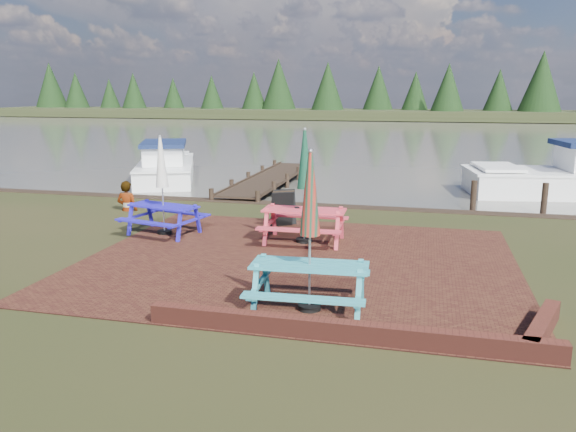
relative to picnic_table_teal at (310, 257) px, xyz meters
The scene contains 12 objects.
ground 1.99m from the picnic_table_teal, 116.15° to the left, with size 120.00×120.00×0.00m, color black.
paving 2.85m from the picnic_table_teal, 106.75° to the left, with size 9.00×7.50×0.02m, color #351610.
brick_wall 1.78m from the picnic_table_teal, 31.28° to the right, with size 6.21×1.79×0.30m.
water 38.60m from the picnic_table_teal, 91.15° to the left, with size 120.00×60.00×0.02m, color #43423A.
far_treeline 67.63m from the picnic_table_teal, 90.66° to the left, with size 120.00×10.00×8.10m.
picnic_table_teal is the anchor object (origin of this frame).
picnic_table_red 4.24m from the picnic_table_teal, 103.32° to the left, with size 1.98×1.77×2.69m.
picnic_table_blue 6.13m from the picnic_table_teal, 138.35° to the left, with size 2.09×1.95×2.47m.
chalkboard 5.97m from the picnic_table_teal, 108.30° to the left, with size 0.63×0.80×0.95m.
jetty 13.58m from the picnic_table_teal, 108.40° to the left, with size 1.76×9.08×1.00m.
boat_jetty 16.00m from the picnic_table_teal, 124.07° to the left, with size 4.50×6.81×1.87m.
person 9.49m from the picnic_table_teal, 137.14° to the left, with size 0.65×0.43×1.79m, color gray.
Camera 1 is at (2.51, -10.12, 3.54)m, focal length 35.00 mm.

